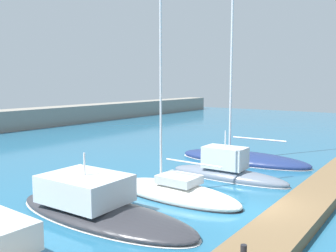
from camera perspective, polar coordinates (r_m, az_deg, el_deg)
ground_plane at (r=17.62m, az=13.06°, el=-13.09°), size 120.00×120.00×0.00m
dock_pier at (r=16.96m, az=18.98°, el=-13.17°), size 26.08×2.09×0.51m
motorboat_charcoal_second at (r=17.04m, az=-11.08°, el=-12.04°), size 3.58×9.98×3.07m
sailboat_ivory_third at (r=19.34m, az=1.25°, el=-10.30°), size 2.48×7.51×14.08m
motorboat_slate_fourth at (r=23.16m, az=9.03°, el=-6.89°), size 2.10×7.76×3.31m
sailboat_navy_fifth at (r=28.24m, az=11.50°, el=-4.81°), size 3.85×10.19×20.63m
dock_bollard at (r=12.27m, az=11.62°, el=-18.51°), size 0.20×0.20×0.44m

